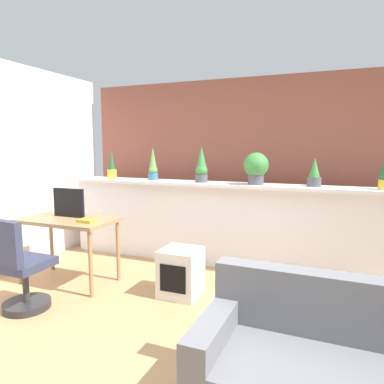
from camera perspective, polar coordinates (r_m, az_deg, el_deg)
The scene contains 15 objects.
ground_plane at distance 2.99m, azimuth -5.90°, elevation -24.06°, with size 12.00×12.00×0.00m, color tan.
divider_wall at distance 4.54m, azimuth 5.93°, elevation -5.71°, with size 4.63×0.16×1.06m, color white.
plant_shelf at distance 4.40m, azimuth 5.88°, elevation 1.19°, with size 4.63×0.39×0.04m, color white.
brick_wall_behind at distance 5.01m, azimuth 7.94°, elevation 3.82°, with size 4.63×0.10×2.50m, color brown.
potted_plant_0 at distance 5.12m, azimuth -13.01°, elevation 4.10°, with size 0.13×0.13×0.41m.
potted_plant_1 at distance 4.80m, azimuth -6.41°, elevation 4.23°, with size 0.14×0.14×0.45m.
potted_plant_2 at distance 4.47m, azimuth 1.57°, elevation 4.15°, with size 0.16×0.16×0.46m.
potted_plant_3 at distance 4.27m, azimuth 10.44°, elevation 4.04°, with size 0.30×0.30×0.39m.
potted_plant_4 at distance 4.26m, azimuth 19.41°, elevation 2.86°, with size 0.16×0.16×0.33m.
desk at distance 4.24m, azimuth -19.69°, elevation -5.21°, with size 1.10×0.60×0.75m.
tv_monitor at distance 4.27m, azimuth -19.54°, elevation -1.65°, with size 0.41×0.04×0.33m, color black.
office_chair at distance 3.74m, azimuth -26.44°, elevation -11.62°, with size 0.46×0.47×0.91m.
side_cube_shelf at distance 3.75m, azimuth -1.88°, elevation -13.02°, with size 0.40×0.41×0.50m.
book_on_desk at distance 3.93m, azimuth -16.86°, elevation -4.53°, with size 0.18×0.13×0.04m, color gold.
couch at distance 2.32m, azimuth 22.88°, elevation -26.70°, with size 1.57×0.79×0.80m.
Camera 1 is at (1.21, -2.25, 1.56)m, focal length 32.55 mm.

